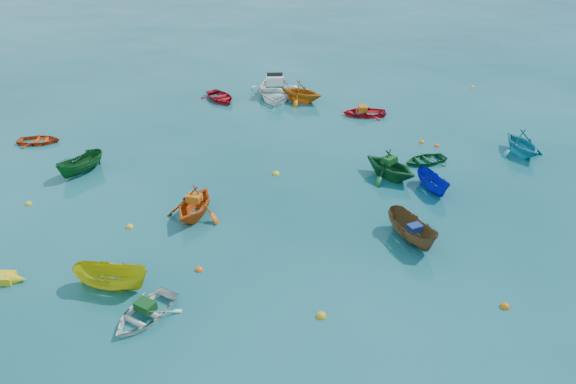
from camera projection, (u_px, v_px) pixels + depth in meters
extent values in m
plane|color=#0A434B|center=(310.00, 258.00, 23.42)|extent=(160.00, 160.00, 0.00)
imported|color=silver|center=(145.00, 317.00, 20.31)|extent=(3.33, 3.40, 0.58)
imported|color=brown|center=(411.00, 240.00, 24.58)|extent=(1.90, 3.32, 1.21)
imported|color=#E15B15|center=(195.00, 216.00, 26.31)|extent=(3.74, 3.94, 1.62)
imported|color=gold|center=(113.00, 288.00, 21.76)|extent=(3.24, 2.15, 1.17)
imported|color=#135529|center=(424.00, 162.00, 31.21)|extent=(2.75, 2.19, 0.51)
imported|color=teal|center=(520.00, 154.00, 32.17)|extent=(2.68, 3.06, 1.54)
imported|color=#CD4011|center=(40.00, 143.00, 33.50)|extent=(2.68, 2.08, 0.51)
imported|color=#135327|center=(389.00, 177.00, 29.66)|extent=(3.93, 4.07, 1.64)
imported|color=red|center=(364.00, 115.00, 37.34)|extent=(3.21, 2.57, 0.59)
imported|color=#0D16A9|center=(432.00, 190.00, 28.49)|extent=(1.28, 2.63, 0.98)
imported|color=#B40F1B|center=(220.00, 100.00, 39.82)|extent=(3.14, 3.61, 0.63)
imported|color=#C86C12|center=(301.00, 101.00, 39.56)|extent=(4.11, 4.05, 1.64)
imported|color=#124F1D|center=(83.00, 173.00, 30.12)|extent=(2.77, 2.77, 1.10)
imported|color=white|center=(275.00, 96.00, 40.54)|extent=(4.26, 5.48, 1.64)
cube|color=#104117|center=(145.00, 306.00, 20.16)|extent=(0.86, 0.85, 0.33)
cube|color=navy|center=(415.00, 228.00, 24.09)|extent=(0.67, 0.57, 0.28)
cube|color=orange|center=(194.00, 198.00, 25.87)|extent=(0.82, 0.75, 0.32)
cube|color=#124A19|center=(389.00, 160.00, 29.24)|extent=(0.90, 0.85, 0.35)
cube|color=#BB6613|center=(363.00, 108.00, 37.11)|extent=(0.70, 0.84, 0.36)
sphere|color=gold|center=(321.00, 316.00, 20.35)|extent=(0.38, 0.38, 0.38)
sphere|color=#D1640B|center=(505.00, 307.00, 20.79)|extent=(0.36, 0.36, 0.36)
sphere|color=yellow|center=(130.00, 227.00, 25.48)|extent=(0.33, 0.33, 0.33)
sphere|color=#FA5E0D|center=(199.00, 270.00, 22.72)|extent=(0.33, 0.33, 0.33)
sphere|color=yellow|center=(276.00, 174.00, 29.97)|extent=(0.37, 0.37, 0.37)
sphere|color=orange|center=(422.00, 143.00, 33.51)|extent=(0.32, 0.32, 0.32)
sphere|color=gold|center=(29.00, 204.00, 27.25)|extent=(0.32, 0.32, 0.32)
sphere|color=orange|center=(437.00, 146.00, 33.08)|extent=(0.30, 0.30, 0.30)
sphere|color=yellow|center=(472.00, 88.00, 42.15)|extent=(0.29, 0.29, 0.29)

